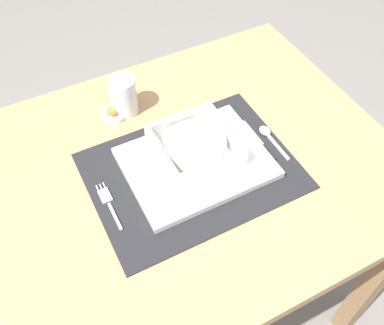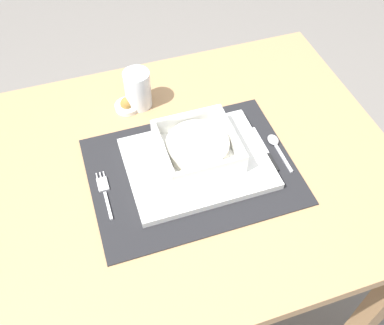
{
  "view_description": "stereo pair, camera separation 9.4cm",
  "coord_description": "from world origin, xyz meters",
  "views": [
    {
      "loc": [
        -0.27,
        -0.55,
        1.5
      ],
      "look_at": [
        0.01,
        -0.02,
        0.78
      ],
      "focal_mm": 41.08,
      "sensor_mm": 36.0,
      "label": 1
    },
    {
      "loc": [
        -0.18,
        -0.58,
        1.5
      ],
      "look_at": [
        0.01,
        -0.02,
        0.78
      ],
      "focal_mm": 41.08,
      "sensor_mm": 36.0,
      "label": 2
    }
  ],
  "objects": [
    {
      "name": "bread_knife",
      "position": [
        0.16,
        -0.04,
        0.75
      ],
      "size": [
        0.01,
        0.14,
        0.01
      ],
      "rotation": [
        0.0,
        0.0,
        0.09
      ],
      "color": "#59331E",
      "rests_on": "placemat"
    },
    {
      "name": "drinking_glass",
      "position": [
        -0.05,
        0.22,
        0.79
      ],
      "size": [
        0.06,
        0.06,
        0.1
      ],
      "color": "white",
      "rests_on": "dining_table"
    },
    {
      "name": "fork",
      "position": [
        -0.19,
        -0.02,
        0.75
      ],
      "size": [
        0.02,
        0.13,
        0.0
      ],
      "rotation": [
        0.0,
        0.0,
        -0.04
      ],
      "color": "silver",
      "rests_on": "placemat"
    },
    {
      "name": "spoon",
      "position": [
        0.21,
        -0.01,
        0.76
      ],
      "size": [
        0.02,
        0.11,
        0.01
      ],
      "rotation": [
        0.0,
        0.0,
        0.01
      ],
      "color": "silver",
      "rests_on": "placemat"
    },
    {
      "name": "serving_plate",
      "position": [
        0.02,
        -0.01,
        0.76
      ],
      "size": [
        0.3,
        0.23,
        0.02
      ],
      "primitive_type": "cube",
      "color": "white",
      "rests_on": "placemat"
    },
    {
      "name": "dining_table",
      "position": [
        0.0,
        0.0,
        0.64
      ],
      "size": [
        0.94,
        0.74,
        0.75
      ],
      "color": "#A37A51",
      "rests_on": "ground"
    },
    {
      "name": "placemat",
      "position": [
        0.01,
        -0.02,
        0.75
      ],
      "size": [
        0.44,
        0.33,
        0.0
      ],
      "primitive_type": "cube",
      "color": "black",
      "rests_on": "dining_table"
    },
    {
      "name": "porridge_bowl",
      "position": [
        0.03,
        0.01,
        0.79
      ],
      "size": [
        0.16,
        0.16,
        0.05
      ],
      "color": "white",
      "rests_on": "serving_plate"
    },
    {
      "name": "butter_knife",
      "position": [
        0.18,
        -0.03,
        0.75
      ],
      "size": [
        0.01,
        0.14,
        0.01
      ],
      "rotation": [
        0.0,
        0.0,
        0.01
      ],
      "color": "black",
      "rests_on": "placemat"
    },
    {
      "name": "ground_plane",
      "position": [
        0.0,
        0.0,
        0.0
      ],
      "size": [
        6.0,
        6.0,
        0.0
      ],
      "primitive_type": "plane",
      "color": "slate"
    },
    {
      "name": "condiment_saucer",
      "position": [
        -0.08,
        0.22,
        0.76
      ],
      "size": [
        0.06,
        0.06,
        0.03
      ],
      "color": "white",
      "rests_on": "dining_table"
    }
  ]
}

